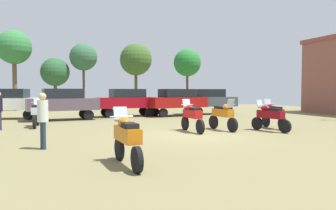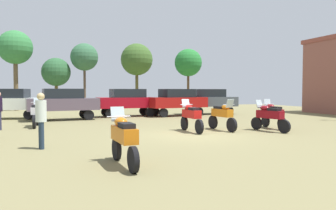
{
  "view_description": "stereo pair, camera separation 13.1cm",
  "coord_description": "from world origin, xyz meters",
  "views": [
    {
      "loc": [
        -5.54,
        -12.45,
        1.88
      ],
      "look_at": [
        1.26,
        6.85,
        0.98
      ],
      "focal_mm": 34.46,
      "sensor_mm": 36.0,
      "label": 1
    },
    {
      "loc": [
        -5.41,
        -12.49,
        1.88
      ],
      "look_at": [
        1.26,
        6.85,
        0.98
      ],
      "focal_mm": 34.46,
      "sensor_mm": 36.0,
      "label": 2
    }
  ],
  "objects": [
    {
      "name": "tree_3",
      "position": [
        -5.47,
        21.47,
        3.73
      ],
      "size": [
        2.81,
        2.81,
        5.14
      ],
      "color": "brown",
      "rests_on": "ground"
    },
    {
      "name": "motorcycle_4",
      "position": [
        0.34,
        0.95,
        0.75
      ],
      "size": [
        0.62,
        2.22,
        1.48
      ],
      "rotation": [
        0.0,
        0.0,
        0.04
      ],
      "color": "black",
      "rests_on": "ground"
    },
    {
      "name": "motorcycle_7",
      "position": [
        -6.45,
        5.44,
        0.76
      ],
      "size": [
        0.62,
        2.26,
        1.5
      ],
      "rotation": [
        0.0,
        0.0,
        -0.05
      ],
      "color": "black",
      "rests_on": "ground"
    },
    {
      "name": "ground_plane",
      "position": [
        0.0,
        0.0,
        0.01
      ],
      "size": [
        44.0,
        52.0,
        0.02
      ],
      "color": "olive"
    },
    {
      "name": "motorcycle_1",
      "position": [
        3.82,
        -0.04,
        0.73
      ],
      "size": [
        0.77,
        2.14,
        1.44
      ],
      "rotation": [
        0.0,
        0.0,
        0.24
      ],
      "color": "black",
      "rests_on": "ground"
    },
    {
      "name": "car_3",
      "position": [
        6.04,
        10.74,
        1.19
      ],
      "size": [
        4.52,
        2.43,
        2.0
      ],
      "rotation": [
        0.0,
        0.0,
        1.42
      ],
      "color": "black",
      "rests_on": "ground"
    },
    {
      "name": "tree_6",
      "position": [
        8.9,
        21.87,
        5.09
      ],
      "size": [
        3.14,
        3.14,
        6.67
      ],
      "color": "brown",
      "rests_on": "ground"
    },
    {
      "name": "tree_4",
      "position": [
        -2.76,
        21.03,
        5.25
      ],
      "size": [
        2.74,
        2.74,
        6.64
      ],
      "color": "#4E3C30",
      "rests_on": "ground"
    },
    {
      "name": "car_4",
      "position": [
        3.01,
        9.87,
        1.19
      ],
      "size": [
        4.5,
        2.34,
        2.0
      ],
      "rotation": [
        0.0,
        0.0,
        1.7
      ],
      "color": "black",
      "rests_on": "ground"
    },
    {
      "name": "motorcycle_9",
      "position": [
        4.7,
        0.85,
        0.73
      ],
      "size": [
        0.62,
        2.07,
        1.45
      ],
      "rotation": [
        0.0,
        0.0,
        -0.09
      ],
      "color": "black",
      "rests_on": "ground"
    },
    {
      "name": "car_5",
      "position": [
        -8.45,
        11.18,
        1.19
      ],
      "size": [
        4.57,
        2.62,
        2.0
      ],
      "rotation": [
        0.0,
        0.0,
        1.37
      ],
      "color": "black",
      "rests_on": "ground"
    },
    {
      "name": "tree_1",
      "position": [
        2.84,
        21.88,
        5.26
      ],
      "size": [
        3.46,
        3.46,
        7.0
      ],
      "color": "#4D4724",
      "rests_on": "ground"
    },
    {
      "name": "car_1",
      "position": [
        -0.56,
        10.59,
        1.19
      ],
      "size": [
        4.42,
        2.1,
        2.0
      ],
      "rotation": [
        0.0,
        0.0,
        1.64
      ],
      "color": "black",
      "rests_on": "ground"
    },
    {
      "name": "tree_2",
      "position": [
        -9.06,
        20.94,
        5.88
      ],
      "size": [
        3.15,
        3.15,
        7.52
      ],
      "color": "brown",
      "rests_on": "ground"
    },
    {
      "name": "motorcycle_2",
      "position": [
        -3.86,
        -4.62,
        0.73
      ],
      "size": [
        0.62,
        2.13,
        1.45
      ],
      "rotation": [
        0.0,
        0.0,
        0.07
      ],
      "color": "black",
      "rests_on": "ground"
    },
    {
      "name": "person_1",
      "position": [
        -5.91,
        -1.47,
        1.08
      ],
      "size": [
        0.41,
        0.41,
        1.8
      ],
      "rotation": [
        0.0,
        0.0,
        4.94
      ],
      "color": "#202F42",
      "rests_on": "ground"
    },
    {
      "name": "motorcycle_3",
      "position": [
        1.93,
        0.96,
        0.75
      ],
      "size": [
        0.63,
        2.14,
        1.49
      ],
      "rotation": [
        0.0,
        0.0,
        3.27
      ],
      "color": "black",
      "rests_on": "ground"
    },
    {
      "name": "car_2",
      "position": [
        -5.06,
        9.04,
        1.19
      ],
      "size": [
        4.49,
        2.32,
        2.0
      ],
      "rotation": [
        0.0,
        0.0,
        1.7
      ],
      "color": "black",
      "rests_on": "ground"
    }
  ]
}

